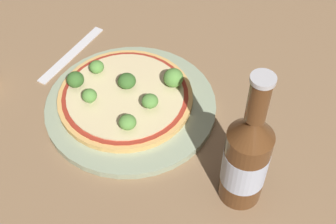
{
  "coord_description": "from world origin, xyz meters",
  "views": [
    {
      "loc": [
        0.46,
        -0.31,
        0.6
      ],
      "look_at": [
        0.1,
        -0.0,
        0.06
      ],
      "focal_mm": 50.0,
      "sensor_mm": 36.0,
      "label": 1
    }
  ],
  "objects": [
    {
      "name": "plate",
      "position": [
        0.01,
        -0.01,
        0.01
      ],
      "size": [
        0.29,
        0.29,
        0.01
      ],
      "color": "#93A384",
      "rests_on": "ground_plane"
    },
    {
      "name": "ground_plane",
      "position": [
        0.0,
        0.0,
        0.0
      ],
      "size": [
        3.0,
        3.0,
        0.0
      ],
      "primitive_type": "plane",
      "color": "#846647"
    },
    {
      "name": "beer_bottle",
      "position": [
        0.25,
        0.01,
        0.09
      ],
      "size": [
        0.06,
        0.06,
        0.24
      ],
      "color": "#563319",
      "rests_on": "ground_plane"
    },
    {
      "name": "broccoli_floret_6",
      "position": [
        -0.07,
        -0.02,
        0.04
      ],
      "size": [
        0.03,
        0.03,
        0.02
      ],
      "color": "#7A9E5B",
      "rests_on": "pizza"
    },
    {
      "name": "broccoli_floret_1",
      "position": [
        0.04,
        0.06,
        0.04
      ],
      "size": [
        0.03,
        0.03,
        0.03
      ],
      "color": "#7A9E5B",
      "rests_on": "pizza"
    },
    {
      "name": "broccoli_floret_5",
      "position": [
        0.05,
        0.0,
        0.04
      ],
      "size": [
        0.03,
        0.03,
        0.03
      ],
      "color": "#7A9E5B",
      "rests_on": "pizza"
    },
    {
      "name": "broccoli_floret_0",
      "position": [
        -0.01,
        0.0,
        0.04
      ],
      "size": [
        0.03,
        0.03,
        0.03
      ],
      "color": "#7A9E5B",
      "rests_on": "pizza"
    },
    {
      "name": "pizza",
      "position": [
        0.0,
        -0.01,
        0.02
      ],
      "size": [
        0.23,
        0.23,
        0.01
      ],
      "color": "tan",
      "rests_on": "plate"
    },
    {
      "name": "fork",
      "position": [
        -0.17,
        -0.01,
        0.0
      ],
      "size": [
        0.08,
        0.17,
        0.0
      ],
      "rotation": [
        0.0,
        0.0,
        1.9
      ],
      "color": "silver",
      "rests_on": "ground_plane"
    },
    {
      "name": "broccoli_floret_3",
      "position": [
        -0.02,
        -0.07,
        0.04
      ],
      "size": [
        0.02,
        0.02,
        0.03
      ],
      "color": "#7A9E5B",
      "rests_on": "pizza"
    },
    {
      "name": "broccoli_floret_4",
      "position": [
        -0.07,
        -0.06,
        0.04
      ],
      "size": [
        0.03,
        0.03,
        0.03
      ],
      "color": "#7A9E5B",
      "rests_on": "pizza"
    },
    {
      "name": "broccoli_floret_2",
      "position": [
        0.06,
        -0.05,
        0.04
      ],
      "size": [
        0.03,
        0.03,
        0.02
      ],
      "color": "#7A9E5B",
      "rests_on": "pizza"
    }
  ]
}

